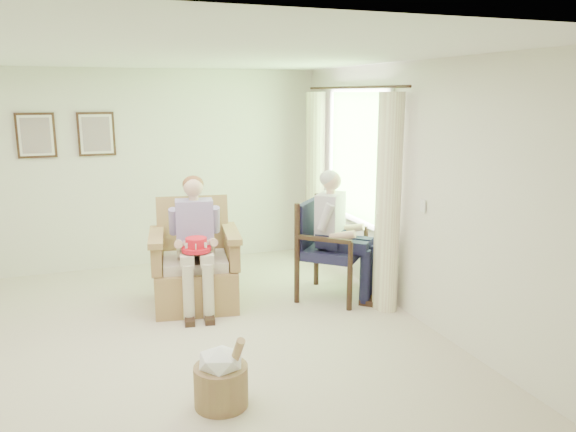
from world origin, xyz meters
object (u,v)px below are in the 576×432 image
Objects in this scene: wood_armchair at (329,244)px; person_dark at (336,226)px; person_wicker at (196,234)px; hatbox at (221,377)px; wicker_armchair at (195,272)px; red_hat at (196,246)px.

person_dark is at bearing -137.71° from wood_armchair.
wood_armchair is at bearing 5.82° from person_wicker.
hatbox is (-1.73, -1.92, -0.37)m from wood_armchair.
wicker_armchair is at bearing 117.32° from person_dark.
red_hat is (-0.04, -0.20, -0.08)m from person_wicker.
hatbox is at bearing -87.79° from person_wicker.
wicker_armchair is 1.95× the size of hatbox.
red_hat is at bearing 130.33° from person_dark.
person_wicker is (-0.00, -0.15, 0.47)m from wicker_armchair.
person_dark is 2.53m from hatbox.
person_wicker is (-1.51, 0.07, 0.24)m from wood_armchair.
hatbox is (-0.18, -1.79, -0.53)m from red_hat.
red_hat is (-0.04, -0.35, 0.39)m from wicker_armchair.
wicker_armchair reaches higher than red_hat.
wicker_armchair reaches higher than hatbox.
wood_armchair is 3.62× the size of red_hat.
person_wicker is at bearing 122.83° from person_dark.
red_hat is at bearing 136.97° from wood_armchair.
person_dark is (1.51, -0.25, 0.02)m from person_wicker.
wicker_armchair is 3.84× the size of red_hat.
wood_armchair is 1.84× the size of hatbox.
person_dark reaches higher than red_hat.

